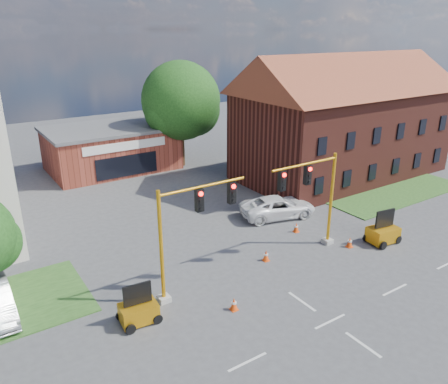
# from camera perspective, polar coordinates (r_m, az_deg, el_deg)

# --- Properties ---
(ground) EXTENTS (120.00, 120.00, 0.00)m
(ground) POSITION_cam_1_polar(r_m,az_deg,el_deg) (22.76, 13.70, -16.11)
(ground) COLOR #414144
(ground) RESTS_ON ground
(grass_verge_ne) EXTENTS (14.00, 4.00, 0.08)m
(grass_verge_ne) POSITION_cam_1_polar(r_m,az_deg,el_deg) (40.54, 22.06, -0.25)
(grass_verge_ne) COLOR #274B1C
(grass_verge_ne) RESTS_ON ground
(lane_markings) EXTENTS (60.00, 36.00, 0.01)m
(lane_markings) POSITION_cam_1_polar(r_m,az_deg,el_deg) (21.35, 19.87, -19.67)
(lane_markings) COLOR silver
(lane_markings) RESTS_ON ground
(brick_shop) EXTENTS (12.40, 8.40, 4.30)m
(brick_shop) POSITION_cam_1_polar(r_m,az_deg,el_deg) (45.58, -14.51, 5.61)
(brick_shop) COLOR maroon
(brick_shop) RESTS_ON ground
(townhouse_row) EXTENTS (21.00, 11.00, 11.50)m
(townhouse_row) POSITION_cam_1_polar(r_m,az_deg,el_deg) (43.16, 15.50, 9.85)
(townhouse_row) COLOR #532119
(townhouse_row) RESTS_ON ground
(tree_large) EXTENTS (8.25, 7.85, 10.61)m
(tree_large) POSITION_cam_1_polar(r_m,az_deg,el_deg) (44.81, -5.23, 11.48)
(tree_large) COLOR #3D2616
(tree_large) RESTS_ON ground
(signal_mast_west) EXTENTS (5.30, 0.60, 6.20)m
(signal_mast_west) POSITION_cam_1_polar(r_m,az_deg,el_deg) (22.45, -4.52, -4.43)
(signal_mast_west) COLOR gray
(signal_mast_west) RESTS_ON ground
(signal_mast_east) EXTENTS (5.30, 0.60, 6.20)m
(signal_mast_east) POSITION_cam_1_polar(r_m,az_deg,el_deg) (27.37, 11.60, -0.11)
(signal_mast_east) COLOR gray
(signal_mast_east) RESTS_ON ground
(trailer_west) EXTENTS (1.87, 1.34, 2.02)m
(trailer_west) POSITION_cam_1_polar(r_m,az_deg,el_deg) (22.17, -11.09, -14.97)
(trailer_west) COLOR orange
(trailer_west) RESTS_ON ground
(trailer_east) EXTENTS (2.10, 1.53, 2.23)m
(trailer_east) POSITION_cam_1_polar(r_m,az_deg,el_deg) (30.90, 20.04, -5.03)
(trailer_east) COLOR orange
(trailer_east) RESTS_ON ground
(cone_a) EXTENTS (0.40, 0.40, 0.70)m
(cone_a) POSITION_cam_1_polar(r_m,az_deg,el_deg) (22.74, 1.30, -14.42)
(cone_a) COLOR #F4470C
(cone_a) RESTS_ON ground
(cone_b) EXTENTS (0.40, 0.40, 0.70)m
(cone_b) POSITION_cam_1_polar(r_m,az_deg,el_deg) (27.14, 5.51, -8.28)
(cone_b) COLOR #F4470C
(cone_b) RESTS_ON ground
(cone_c) EXTENTS (0.40, 0.40, 0.70)m
(cone_c) POSITION_cam_1_polar(r_m,az_deg,el_deg) (29.74, 16.09, -6.33)
(cone_c) COLOR #F4470C
(cone_c) RESTS_ON ground
(cone_d) EXTENTS (0.40, 0.40, 0.70)m
(cone_d) POSITION_cam_1_polar(r_m,az_deg,el_deg) (31.05, 9.42, -4.59)
(cone_d) COLOR #F4470C
(cone_d) RESTS_ON ground
(pickup_white) EXTENTS (6.18, 4.01, 1.58)m
(pickup_white) POSITION_cam_1_polar(r_m,az_deg,el_deg) (33.18, 7.06, -1.93)
(pickup_white) COLOR white
(pickup_white) RESTS_ON ground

